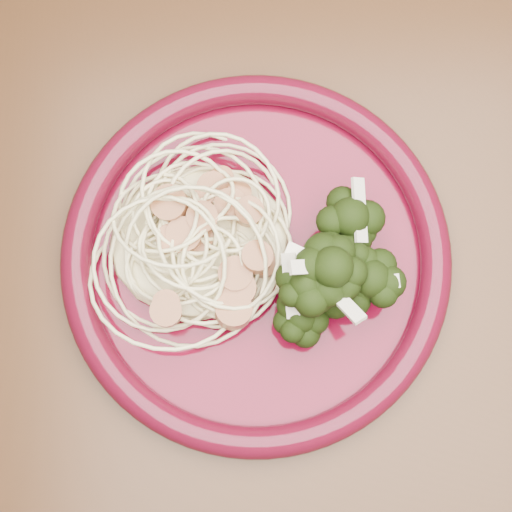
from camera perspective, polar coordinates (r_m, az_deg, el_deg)
name	(u,v)px	position (r m, az deg, el deg)	size (l,w,h in m)	color
dining_table	(277,298)	(0.70, 1.67, -3.38)	(1.20, 0.80, 0.75)	#472814
dinner_plate	(256,258)	(0.60, 0.00, -0.16)	(0.42, 0.42, 0.03)	#520517
spaghetti_pile	(198,238)	(0.59, -4.64, 1.48)	(0.15, 0.13, 0.03)	beige
scallop_cluster	(194,225)	(0.55, -4.98, 2.46)	(0.14, 0.14, 0.05)	#A26841
broccoli_pile	(329,274)	(0.57, 5.86, -1.41)	(0.11, 0.17, 0.06)	black
onion_garnish	(334,265)	(0.54, 6.25, -0.71)	(0.07, 0.11, 0.06)	beige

